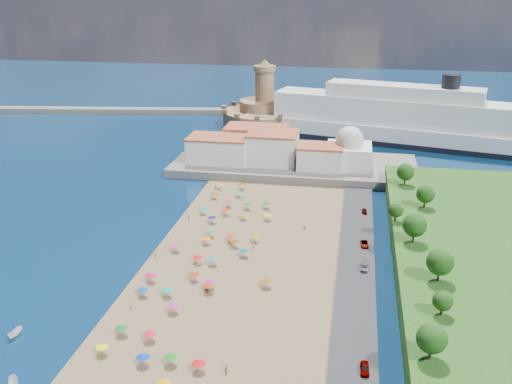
# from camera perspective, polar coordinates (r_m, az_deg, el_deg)

# --- Properties ---
(ground) EXTENTS (700.00, 700.00, 0.00)m
(ground) POSITION_cam_1_polar(r_m,az_deg,el_deg) (149.54, -3.21, -6.05)
(ground) COLOR #071938
(ground) RESTS_ON ground
(terrace) EXTENTS (90.00, 36.00, 3.00)m
(terrace) POSITION_cam_1_polar(r_m,az_deg,el_deg) (214.45, 3.84, 2.64)
(terrace) COLOR #59544C
(terrace) RESTS_ON ground
(jetty) EXTENTS (18.00, 70.00, 2.40)m
(jetty) POSITION_cam_1_polar(r_m,az_deg,el_deg) (250.85, -0.27, 5.22)
(jetty) COLOR #59544C
(jetty) RESTS_ON ground
(breakwater) EXTENTS (199.03, 34.77, 2.60)m
(breakwater) POSITION_cam_1_polar(r_m,az_deg,el_deg) (323.36, -16.27, 7.85)
(breakwater) COLOR #59544C
(breakwater) RESTS_ON ground
(waterfront_buildings) EXTENTS (57.00, 29.00, 11.00)m
(waterfront_buildings) POSITION_cam_1_polar(r_m,az_deg,el_deg) (214.95, 0.43, 4.50)
(waterfront_buildings) COLOR silver
(waterfront_buildings) RESTS_ON terrace
(domed_building) EXTENTS (16.00, 16.00, 15.00)m
(domed_building) POSITION_cam_1_polar(r_m,az_deg,el_deg) (209.29, 9.28, 4.10)
(domed_building) COLOR silver
(domed_building) RESTS_ON terrace
(fortress) EXTENTS (40.00, 40.00, 32.40)m
(fortress) POSITION_cam_1_polar(r_m,az_deg,el_deg) (278.29, 0.85, 7.88)
(fortress) COLOR #A47A52
(fortress) RESTS_ON ground
(cruise_ship) EXTENTS (142.31, 52.91, 30.86)m
(cruise_ship) POSITION_cam_1_polar(r_m,az_deg,el_deg) (256.87, 14.33, 6.77)
(cruise_ship) COLOR black
(cruise_ship) RESTS_ON ground
(beach_parasols) EXTENTS (29.48, 115.94, 2.20)m
(beach_parasols) POSITION_cam_1_polar(r_m,az_deg,el_deg) (139.40, -5.38, -7.19)
(beach_parasols) COLOR gray
(beach_parasols) RESTS_ON beach
(beachgoers) EXTENTS (36.86, 94.90, 1.87)m
(beachgoers) POSITION_cam_1_polar(r_m,az_deg,el_deg) (151.74, -3.66, -5.18)
(beachgoers) COLOR tan
(beachgoers) RESTS_ON beach
(moored_boats) EXTENTS (11.16, 18.37, 1.65)m
(moored_boats) POSITION_cam_1_polar(r_m,az_deg,el_deg) (117.81, -23.03, -15.30)
(moored_boats) COLOR white
(moored_boats) RESTS_ON ground
(parked_cars) EXTENTS (2.31, 79.84, 1.36)m
(parked_cars) POSITION_cam_1_polar(r_m,az_deg,el_deg) (142.11, 10.80, -7.29)
(parked_cars) COLOR gray
(parked_cars) RESTS_ON promenade
(hillside_trees) EXTENTS (14.52, 111.55, 7.53)m
(hillside_trees) POSITION_cam_1_polar(r_m,az_deg,el_deg) (139.10, 16.13, -4.38)
(hillside_trees) COLOR #382314
(hillside_trees) RESTS_ON hillside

